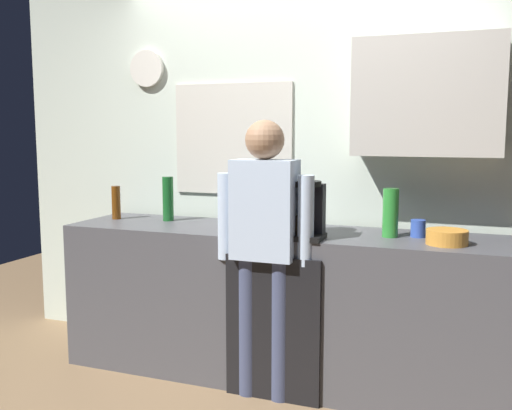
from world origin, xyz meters
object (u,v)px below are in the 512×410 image
mixing_bowl (447,237)px  bottle_green_wine (168,199)px  bottle_clear_soda (390,213)px  person_at_sink (265,236)px  dish_soap (247,217)px  cup_white_mug (263,221)px  coffee_maker (307,213)px  cup_blue_mug (418,228)px  bottle_amber_beer (116,202)px

mixing_bowl → bottle_green_wine: bearing=173.5°
bottle_green_wine → bottle_clear_soda: bearing=-3.4°
mixing_bowl → person_at_sink: person_at_sink is taller
dish_soap → cup_white_mug: bearing=30.4°
coffee_maker → dish_soap: bearing=158.6°
bottle_clear_soda → cup_blue_mug: bearing=19.4°
cup_blue_mug → person_at_sink: bearing=-155.6°
bottle_clear_soda → mixing_bowl: bottle_clear_soda is taller
coffee_maker → cup_blue_mug: 0.65m
cup_blue_mug → mixing_bowl: size_ratio=0.45×
cup_white_mug → dish_soap: (-0.09, -0.05, 0.03)m
bottle_green_wine → cup_blue_mug: 1.65m
cup_white_mug → bottle_clear_soda: bearing=-0.1°
cup_blue_mug → cup_white_mug: (-0.93, -0.05, -0.00)m
bottle_amber_beer → mixing_bowl: 2.19m
mixing_bowl → dish_soap: (-1.18, 0.07, 0.04)m
coffee_maker → cup_white_mug: size_ratio=3.47×
coffee_maker → cup_white_mug: 0.42m
bottle_amber_beer → cup_white_mug: size_ratio=2.42×
coffee_maker → bottle_amber_beer: bearing=170.3°
coffee_maker → person_at_sink: size_ratio=0.21×
bottle_clear_soda → dish_soap: bottle_clear_soda is taller
cup_blue_mug → dish_soap: size_ratio=0.56×
cup_white_mug → bottle_green_wine: bearing=173.2°
coffee_maker → bottle_green_wine: bearing=164.0°
coffee_maker → bottle_amber_beer: (-1.43, 0.24, -0.03)m
bottle_clear_soda → cup_blue_mug: bottle_clear_soda is taller
cup_white_mug → person_at_sink: size_ratio=0.06×
bottle_green_wine → bottle_amber_beer: size_ratio=1.30×
bottle_green_wine → cup_white_mug: bottle_green_wine is taller
bottle_green_wine → cup_blue_mug: bottle_green_wine is taller
bottle_green_wine → mixing_bowl: bearing=-6.5°
coffee_maker → mixing_bowl: 0.76m
cup_blue_mug → bottle_amber_beer: bearing=-179.3°
bottle_clear_soda → dish_soap: size_ratio=1.56×
dish_soap → person_at_sink: size_ratio=0.11×
coffee_maker → cup_white_mug: bearing=147.6°
cup_blue_mug → cup_white_mug: 0.93m
dish_soap → person_at_sink: (0.21, -0.26, -0.06)m
cup_white_mug → dish_soap: dish_soap is taller
bottle_clear_soda → bottle_green_wine: bearing=176.6°
cup_white_mug → coffee_maker: bearing=-32.4°
cup_blue_mug → bottle_green_wine: bearing=178.8°
bottle_amber_beer → cup_blue_mug: 2.02m
bottle_clear_soda → mixing_bowl: size_ratio=1.27×
bottle_clear_soda → cup_white_mug: bearing=179.9°
mixing_bowl → dish_soap: size_ratio=1.22×
mixing_bowl → bottle_clear_soda: bearing=159.6°
coffee_maker → bottle_clear_soda: (0.43, 0.22, -0.01)m
bottle_amber_beer → person_at_sink: (1.21, -0.34, -0.10)m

